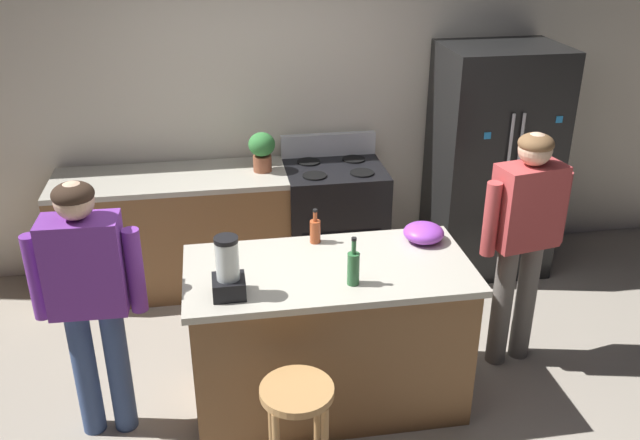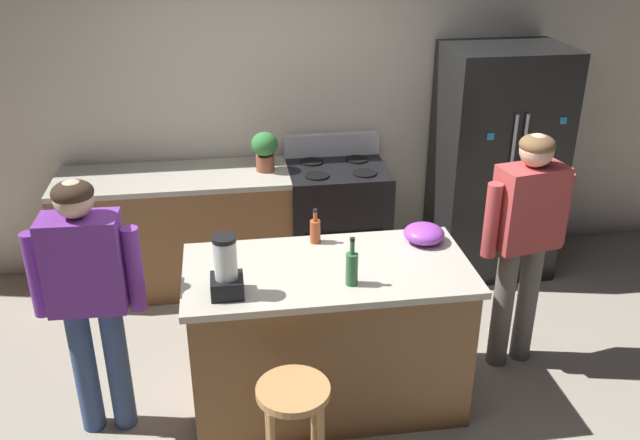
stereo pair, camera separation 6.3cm
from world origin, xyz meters
The scene contains 14 objects.
ground_plane centered at (0.00, 0.00, 0.00)m, with size 14.00×14.00×0.00m, color #9E9384.
back_wall centered at (0.00, 1.95, 1.35)m, with size 8.00×0.10×2.70m, color beige.
kitchen_island centered at (0.00, 0.00, 0.46)m, with size 1.61×0.80×0.92m.
back_counter_run centered at (-0.80, 1.55, 0.46)m, with size 2.00×0.64×0.92m.
refrigerator centered at (1.58, 1.50, 0.91)m, with size 0.90×0.73×1.82m.
stove_range centered at (0.32, 1.52, 0.47)m, with size 0.76×0.65×1.10m.
person_by_island_left centered at (-1.29, -0.05, 0.93)m, with size 0.59×0.23×1.54m.
person_by_sink_right centered at (1.26, 0.22, 0.95)m, with size 0.60×0.29×1.57m.
bar_stool centered at (-0.28, -0.71, 0.53)m, with size 0.36×0.36×0.68m.
potted_plant centered at (-0.23, 1.55, 1.10)m, with size 0.20×0.20×0.30m.
blender_appliance centered at (-0.56, -0.21, 1.07)m, with size 0.17×0.17×0.33m.
bottle_cooking_sauce centered at (-0.03, 0.31, 1.00)m, with size 0.06×0.06×0.22m.
bottle_olive_oil centered at (0.10, -0.20, 1.03)m, with size 0.07×0.07×0.28m.
mixing_bowl centered at (0.62, 0.22, 0.98)m, with size 0.24×0.24×0.11m, color purple.
Camera 2 is at (-0.53, -3.31, 2.79)m, focal length 38.36 mm.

